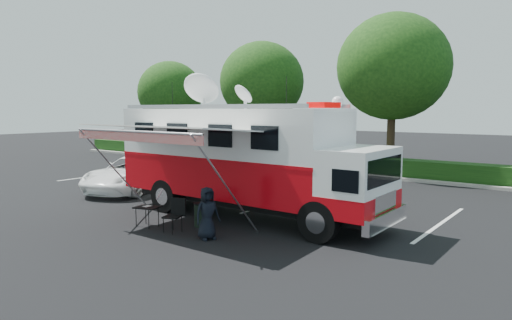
{
  "coord_description": "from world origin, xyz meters",
  "views": [
    {
      "loc": [
        9.4,
        -11.88,
        3.64
      ],
      "look_at": [
        0.0,
        0.5,
        1.9
      ],
      "focal_mm": 32.0,
      "sensor_mm": 36.0,
      "label": 1
    }
  ],
  "objects": [
    {
      "name": "folding_table",
      "position": [
        -1.7,
        -2.87,
        0.58
      ],
      "size": [
        0.86,
        0.71,
        0.63
      ],
      "color": "black",
      "rests_on": "ground_plane"
    },
    {
      "name": "stall_lines",
      "position": [
        -0.5,
        3.0,
        0.0
      ],
      "size": [
        24.12,
        5.5,
        0.01
      ],
      "color": "silver",
      "rests_on": "ground_plane"
    },
    {
      "name": "folding_chair",
      "position": [
        -0.55,
        -2.74,
        0.59
      ],
      "size": [
        0.62,
        0.65,
        1.0
      ],
      "color": "black",
      "rests_on": "ground_plane"
    },
    {
      "name": "awning",
      "position": [
        -0.96,
        -2.78,
        3.02
      ],
      "size": [
        5.32,
        2.74,
        3.21
      ],
      "color": "white",
      "rests_on": "ground_plane"
    },
    {
      "name": "ground_plane",
      "position": [
        0.0,
        0.0,
        0.0
      ],
      "size": [
        120.0,
        120.0,
        0.0
      ],
      "primitive_type": "plane",
      "color": "black",
      "rests_on": "ground"
    },
    {
      "name": "command_truck",
      "position": [
        -0.08,
        -0.0,
        2.0
      ],
      "size": [
        9.74,
        2.68,
        4.68
      ],
      "color": "black",
      "rests_on": "ground_plane"
    },
    {
      "name": "back_border",
      "position": [
        1.14,
        12.9,
        5.0
      ],
      "size": [
        60.0,
        6.14,
        8.87
      ],
      "color": "#9E998E",
      "rests_on": "ground_plane"
    },
    {
      "name": "trash_bin",
      "position": [
        -0.37,
        -1.83,
        0.37
      ],
      "size": [
        0.49,
        0.49,
        0.74
      ],
      "color": "black",
      "rests_on": "ground_plane"
    },
    {
      "name": "person",
      "position": [
        0.75,
        -2.75,
        0.0
      ],
      "size": [
        0.69,
        0.84,
        1.48
      ],
      "primitive_type": "imported",
      "rotation": [
        0.0,
        0.0,
        1.22
      ],
      "color": "black",
      "rests_on": "ground_plane"
    },
    {
      "name": "white_suv",
      "position": [
        -7.2,
        0.96,
        0.0
      ],
      "size": [
        4.12,
        6.01,
        1.53
      ],
      "primitive_type": "imported",
      "rotation": [
        0.0,
        0.0,
        0.32
      ],
      "color": "white",
      "rests_on": "ground_plane"
    }
  ]
}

